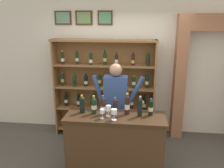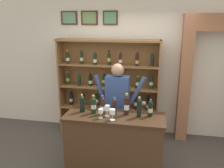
% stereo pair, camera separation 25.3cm
% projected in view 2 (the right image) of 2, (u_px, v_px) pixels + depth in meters
% --- Properties ---
extents(back_wall, '(12.00, 0.19, 3.22)m').
position_uv_depth(back_wall, '(129.00, 56.00, 4.79)').
color(back_wall, silver).
rests_on(back_wall, ground).
extents(wine_shelf, '(2.06, 0.34, 1.98)m').
position_uv_depth(wine_shelf, '(109.00, 85.00, 4.69)').
color(wine_shelf, olive).
rests_on(wine_shelf, ground).
extents(archway_doorway, '(1.53, 0.45, 2.45)m').
position_uv_depth(archway_doorway, '(221.00, 72.00, 4.39)').
color(archway_doorway, '#9E6647').
rests_on(archway_doorway, ground).
extents(tasting_counter, '(1.50, 0.56, 0.96)m').
position_uv_depth(tasting_counter, '(115.00, 144.00, 3.57)').
color(tasting_counter, '#422B19').
rests_on(tasting_counter, ground).
extents(shopkeeper, '(0.91, 0.22, 1.64)m').
position_uv_depth(shopkeeper, '(118.00, 99.00, 3.99)').
color(shopkeeper, '#2D3347').
rests_on(shopkeeper, ground).
extents(tasting_bottle_chianti, '(0.08, 0.08, 0.28)m').
position_uv_depth(tasting_bottle_chianti, '(82.00, 104.00, 3.56)').
color(tasting_bottle_chianti, black).
rests_on(tasting_bottle_chianti, tasting_counter).
extents(tasting_bottle_rosso, '(0.08, 0.08, 0.29)m').
position_uv_depth(tasting_bottle_rosso, '(93.00, 105.00, 3.50)').
color(tasting_bottle_rosso, black).
rests_on(tasting_bottle_rosso, tasting_counter).
extents(tasting_bottle_bianco, '(0.07, 0.07, 0.30)m').
position_uv_depth(tasting_bottle_bianco, '(103.00, 105.00, 3.47)').
color(tasting_bottle_bianco, black).
rests_on(tasting_bottle_bianco, tasting_counter).
extents(tasting_bottle_vin_santo, '(0.07, 0.07, 0.27)m').
position_uv_depth(tasting_bottle_vin_santo, '(114.00, 106.00, 3.45)').
color(tasting_bottle_vin_santo, black).
rests_on(tasting_bottle_vin_santo, tasting_counter).
extents(tasting_bottle_grappa, '(0.07, 0.07, 0.33)m').
position_uv_depth(tasting_bottle_grappa, '(127.00, 105.00, 3.44)').
color(tasting_bottle_grappa, black).
rests_on(tasting_bottle_grappa, tasting_counter).
extents(tasting_bottle_prosecco, '(0.07, 0.07, 0.31)m').
position_uv_depth(tasting_bottle_prosecco, '(139.00, 107.00, 3.36)').
color(tasting_bottle_prosecco, black).
rests_on(tasting_bottle_prosecco, tasting_counter).
extents(tasting_bottle_brunello, '(0.07, 0.07, 0.26)m').
position_uv_depth(tasting_bottle_brunello, '(150.00, 108.00, 3.39)').
color(tasting_bottle_brunello, black).
rests_on(tasting_bottle_brunello, tasting_counter).
extents(wine_glass_right, '(0.08, 0.08, 0.17)m').
position_uv_depth(wine_glass_right, '(107.00, 109.00, 3.39)').
color(wine_glass_right, silver).
rests_on(wine_glass_right, tasting_counter).
extents(wine_glass_left, '(0.07, 0.07, 0.14)m').
position_uv_depth(wine_glass_left, '(101.00, 112.00, 3.32)').
color(wine_glass_left, silver).
rests_on(wine_glass_left, tasting_counter).
extents(wine_glass_center, '(0.08, 0.08, 0.16)m').
position_uv_depth(wine_glass_center, '(112.00, 112.00, 3.26)').
color(wine_glass_center, silver).
rests_on(wine_glass_center, tasting_counter).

